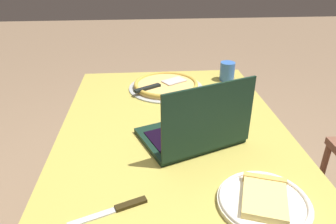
{
  "coord_description": "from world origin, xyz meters",
  "views": [
    {
      "loc": [
        1.03,
        -0.1,
        1.34
      ],
      "look_at": [
        -0.01,
        -0.02,
        0.8
      ],
      "focal_mm": 33.37,
      "sensor_mm": 36.0,
      "label": 1
    }
  ],
  "objects_px": {
    "laptop": "(195,130)",
    "drink_cup": "(227,71)",
    "dining_table": "(173,141)",
    "pizza_plate": "(264,200)",
    "pizza_tray": "(166,85)",
    "table_knife": "(117,209)"
  },
  "relations": [
    {
      "from": "laptop",
      "to": "drink_cup",
      "type": "bearing_deg",
      "value": 155.9
    },
    {
      "from": "dining_table",
      "to": "pizza_plate",
      "type": "distance_m",
      "value": 0.48
    },
    {
      "from": "pizza_plate",
      "to": "drink_cup",
      "type": "height_order",
      "value": "drink_cup"
    },
    {
      "from": "dining_table",
      "to": "pizza_tray",
      "type": "xyz_separation_m",
      "value": [
        -0.38,
        0.0,
        0.08
      ]
    },
    {
      "from": "dining_table",
      "to": "pizza_tray",
      "type": "relative_size",
      "value": 3.42
    },
    {
      "from": "dining_table",
      "to": "laptop",
      "type": "relative_size",
      "value": 3.12
    },
    {
      "from": "dining_table",
      "to": "drink_cup",
      "type": "height_order",
      "value": "drink_cup"
    },
    {
      "from": "pizza_tray",
      "to": "drink_cup",
      "type": "distance_m",
      "value": 0.34
    },
    {
      "from": "pizza_tray",
      "to": "drink_cup",
      "type": "height_order",
      "value": "drink_cup"
    },
    {
      "from": "pizza_plate",
      "to": "pizza_tray",
      "type": "relative_size",
      "value": 0.68
    },
    {
      "from": "dining_table",
      "to": "drink_cup",
      "type": "xyz_separation_m",
      "value": [
        -0.47,
        0.32,
        0.11
      ]
    },
    {
      "from": "pizza_tray",
      "to": "drink_cup",
      "type": "xyz_separation_m",
      "value": [
        -0.08,
        0.32,
        0.03
      ]
    },
    {
      "from": "dining_table",
      "to": "laptop",
      "type": "bearing_deg",
      "value": 29.34
    },
    {
      "from": "dining_table",
      "to": "laptop",
      "type": "height_order",
      "value": "laptop"
    },
    {
      "from": "dining_table",
      "to": "table_knife",
      "type": "bearing_deg",
      "value": -24.36
    },
    {
      "from": "pizza_tray",
      "to": "table_knife",
      "type": "bearing_deg",
      "value": -13.25
    },
    {
      "from": "pizza_tray",
      "to": "pizza_plate",
      "type": "bearing_deg",
      "value": 13.91
    },
    {
      "from": "laptop",
      "to": "pizza_plate",
      "type": "height_order",
      "value": "laptop"
    },
    {
      "from": "pizza_plate",
      "to": "pizza_tray",
      "type": "height_order",
      "value": "pizza_plate"
    },
    {
      "from": "laptop",
      "to": "table_knife",
      "type": "xyz_separation_m",
      "value": [
        0.3,
        -0.25,
        -0.05
      ]
    },
    {
      "from": "pizza_plate",
      "to": "laptop",
      "type": "bearing_deg",
      "value": -156.3
    },
    {
      "from": "pizza_plate",
      "to": "drink_cup",
      "type": "xyz_separation_m",
      "value": [
        -0.89,
        0.12,
        0.03
      ]
    }
  ]
}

